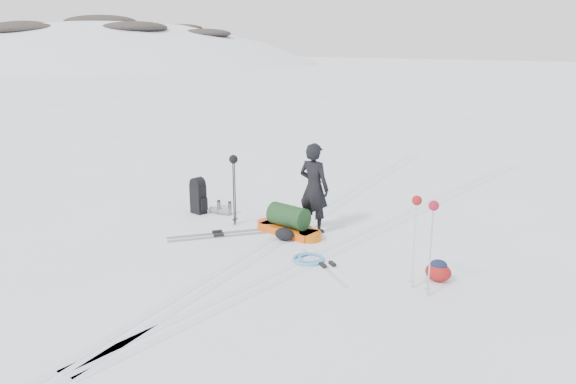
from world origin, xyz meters
name	(u,v)px	position (x,y,z in m)	size (l,w,h in m)	color
ground	(278,240)	(0.00, 0.00, 0.00)	(200.00, 200.00, 0.00)	white
ski_tracks	(330,232)	(0.61, 0.88, 0.00)	(3.38, 17.97, 0.01)	silver
skier	(314,188)	(0.31, 0.76, 0.87)	(0.63, 0.42, 1.74)	black
pulk_sled	(289,223)	(-0.02, 0.38, 0.22)	(1.53, 0.65, 0.57)	#E5560D
expedition_rucksack	(201,197)	(-2.30, 0.51, 0.36)	(0.85, 0.42, 0.79)	black
ski_poles_black	(234,168)	(-1.23, 0.29, 1.17)	(0.17, 0.20, 1.42)	black
ski_poles_silver	(424,214)	(2.98, -0.76, 1.20)	(0.43, 0.27, 1.44)	silver
touring_skis_grey	(218,235)	(-1.10, -0.41, 0.02)	(1.47, 1.60, 0.07)	#93979B
touring_skis_white	(328,266)	(1.38, -0.64, 0.01)	(1.50, 1.21, 0.06)	silver
rope_coil	(309,259)	(0.99, -0.58, 0.03)	(0.57, 0.57, 0.07)	#559CCE
small_daypack	(438,271)	(3.08, -0.23, 0.17)	(0.50, 0.47, 0.35)	maroon
thermos_pair	(224,208)	(-1.83, 0.70, 0.15)	(0.31, 0.20, 0.31)	slate
stuff_sack	(284,234)	(0.11, 0.04, 0.12)	(0.42, 0.35, 0.23)	black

